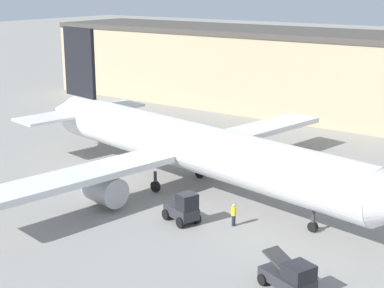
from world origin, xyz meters
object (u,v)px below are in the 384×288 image
at_px(ground_crew_worker, 234,214).
at_px(baggage_tug, 183,209).
at_px(airplane, 184,145).
at_px(belt_loader_truck, 290,276).

distance_m(ground_crew_worker, baggage_tug, 3.64).
relative_size(airplane, belt_loader_truck, 11.57).
xyz_separation_m(airplane, ground_crew_worker, (7.89, -4.67, -2.76)).
xyz_separation_m(airplane, baggage_tug, (4.62, -6.28, -2.60)).
bearing_deg(baggage_tug, ground_crew_worker, 45.18).
relative_size(ground_crew_worker, belt_loader_truck, 0.47).
bearing_deg(airplane, ground_crew_worker, -20.52).
bearing_deg(belt_loader_truck, baggage_tug, 178.26).
bearing_deg(belt_loader_truck, ground_crew_worker, 161.61).
xyz_separation_m(ground_crew_worker, belt_loader_truck, (7.40, -5.94, 0.02)).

